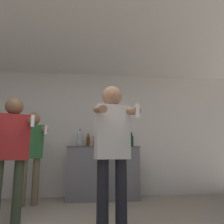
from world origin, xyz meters
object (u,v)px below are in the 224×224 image
at_px(bottle_amber_bourbon, 132,141).
at_px(person_man_side, 11,145).
at_px(bottle_tall_gin, 80,140).
at_px(person_woman_foreground, 112,144).
at_px(bottle_brown_liquor, 88,141).
at_px(person_spectator_back, 32,147).
at_px(bottle_clear_vodka, 95,141).
at_px(bottle_green_wine, 110,141).

xyz_separation_m(bottle_amber_bourbon, person_man_side, (-1.84, -1.46, -0.14)).
bearing_deg(bottle_tall_gin, person_woman_foreground, -77.62).
bearing_deg(bottle_brown_liquor, person_spectator_back, -154.72).
relative_size(bottle_clear_vodka, bottle_amber_bourbon, 1.03).
xyz_separation_m(bottle_brown_liquor, bottle_amber_bourbon, (0.87, -0.00, 0.01)).
distance_m(bottle_brown_liquor, bottle_green_wine, 0.44).
height_order(bottle_green_wine, person_man_side, person_man_side).
relative_size(bottle_tall_gin, bottle_green_wine, 1.12).
bearing_deg(bottle_tall_gin, person_spectator_back, -150.29).
height_order(person_woman_foreground, person_man_side, person_woman_foreground).
relative_size(bottle_tall_gin, person_man_side, 0.22).
height_order(bottle_clear_vodka, bottle_amber_bourbon, bottle_clear_vodka).
relative_size(bottle_green_wine, person_spectator_back, 0.20).
relative_size(bottle_green_wine, person_man_side, 0.20).
distance_m(person_man_side, person_spectator_back, 1.01).
height_order(bottle_brown_liquor, person_man_side, person_man_side).
bearing_deg(bottle_clear_vodka, person_woman_foreground, -86.48).
relative_size(bottle_green_wine, person_woman_foreground, 0.19).
bearing_deg(bottle_green_wine, bottle_amber_bourbon, -0.00).
distance_m(person_woman_foreground, person_spectator_back, 1.94).
xyz_separation_m(bottle_tall_gin, person_woman_foreground, (0.43, -1.96, -0.16)).
height_order(bottle_brown_liquor, person_spectator_back, person_spectator_back).
relative_size(person_woman_foreground, person_man_side, 1.03).
relative_size(bottle_clear_vodka, bottle_green_wine, 1.00).
distance_m(bottle_clear_vodka, bottle_amber_bourbon, 0.73).
bearing_deg(bottle_tall_gin, bottle_brown_liquor, 0.00).
height_order(bottle_clear_vodka, person_spectator_back, person_spectator_back).
bearing_deg(person_man_side, bottle_tall_gin, 61.24).
distance_m(bottle_amber_bourbon, person_spectator_back, 1.89).
bearing_deg(person_woman_foreground, person_man_side, 157.75).
distance_m(bottle_amber_bourbon, person_man_side, 2.35).
bearing_deg(bottle_clear_vodka, bottle_green_wine, 0.00).
height_order(bottle_green_wine, person_spectator_back, person_spectator_back).
bearing_deg(person_spectator_back, bottle_amber_bourbon, 13.87).
bearing_deg(bottle_amber_bourbon, person_man_side, -141.61).
relative_size(bottle_amber_bourbon, person_man_side, 0.19).
xyz_separation_m(bottle_clear_vodka, person_spectator_back, (-1.10, -0.45, -0.14)).
relative_size(bottle_clear_vodka, person_spectator_back, 0.20).
height_order(bottle_clear_vodka, person_woman_foreground, person_woman_foreground).
xyz_separation_m(bottle_clear_vodka, bottle_amber_bourbon, (0.73, -0.00, -0.00)).
bearing_deg(person_man_side, bottle_green_wine, 46.08).
xyz_separation_m(bottle_amber_bourbon, person_spectator_back, (-1.83, -0.45, -0.14)).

